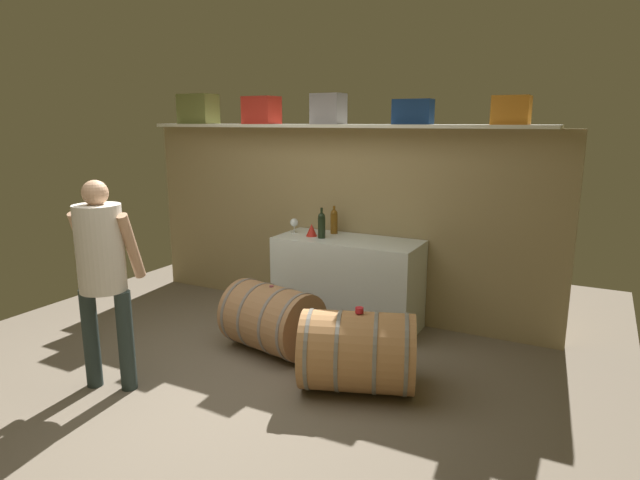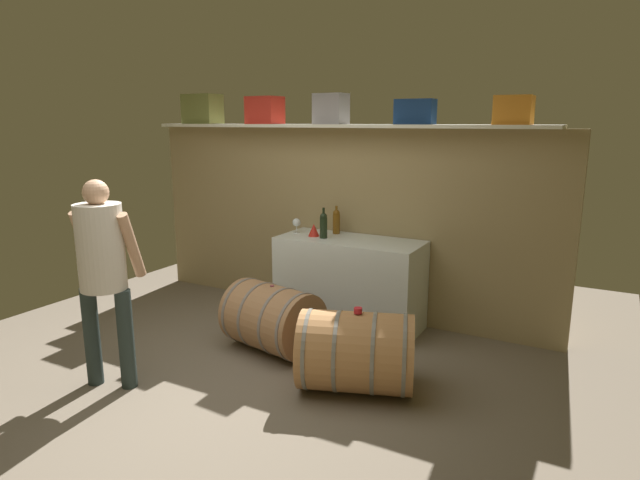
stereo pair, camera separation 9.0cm
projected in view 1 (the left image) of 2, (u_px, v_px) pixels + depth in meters
The scene contains 17 objects.
ground_plane at pixel (251, 369), 4.42m from camera, with size 5.73×7.48×0.02m, color #726656.
back_wall_panel at pixel (337, 221), 5.60m from camera, with size 4.53×0.10×1.92m, color #9B8559.
high_shelf_board at pixel (331, 126), 5.26m from camera, with size 4.17×0.40×0.03m, color silver.
toolcase_olive at pixel (198, 109), 5.96m from camera, with size 0.40×0.26×0.32m, color olive.
toolcase_red at pixel (262, 110), 5.59m from camera, with size 0.34×0.26×0.28m, color red.
toolcase_grey at pixel (328, 109), 5.23m from camera, with size 0.31×0.21×0.29m, color gray.
toolcase_navy at pixel (413, 112), 4.85m from camera, with size 0.35×0.19×0.22m, color navy.
toolcase_orange at pixel (511, 110), 4.47m from camera, with size 0.30×0.30×0.24m, color orange.
work_cabinet at pixel (348, 282), 5.26m from camera, with size 1.41×0.60×0.87m, color white.
wine_bottle_amber at pixel (334, 221), 5.40m from camera, with size 0.07×0.07×0.28m.
wine_bottle_dark at pixel (322, 225), 5.19m from camera, with size 0.07×0.07×0.30m.
wine_glass at pixel (294, 223), 5.43m from camera, with size 0.08×0.08×0.15m.
red_funnel at pixel (312, 230), 5.29m from camera, with size 0.11×0.11×0.12m, color red.
wine_barrel_near at pixel (358, 351), 4.00m from camera, with size 0.99×0.85×0.62m.
wine_barrel_far at pixel (272, 319), 4.69m from camera, with size 0.88×0.72×0.60m.
tasting_cup at pixel (359, 310), 3.93m from camera, with size 0.06×0.06×0.04m, color red.
winemaker_pouring at pixel (102, 264), 3.90m from camera, with size 0.52×0.46×1.58m.
Camera 1 is at (2.40, -2.82, 1.98)m, focal length 30.13 mm.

